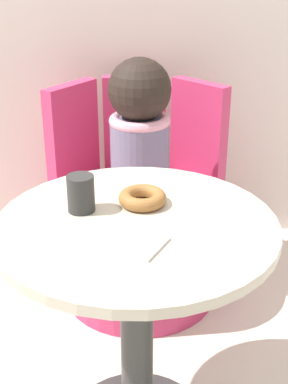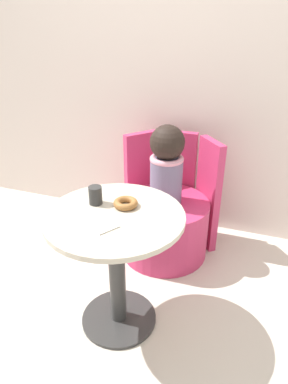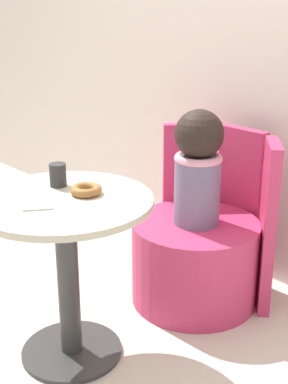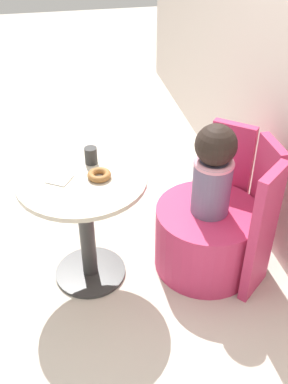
# 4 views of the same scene
# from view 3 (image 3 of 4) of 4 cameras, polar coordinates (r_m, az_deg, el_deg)

# --- Properties ---
(ground_plane) EXTENTS (12.00, 12.00, 0.00)m
(ground_plane) POSITION_cam_3_polar(r_m,az_deg,el_deg) (2.21, -7.76, -16.88)
(ground_plane) COLOR beige
(back_wall) EXTENTS (6.00, 0.06, 2.40)m
(back_wall) POSITION_cam_3_polar(r_m,az_deg,el_deg) (2.59, 12.62, 16.80)
(back_wall) COLOR silver
(back_wall) RESTS_ON ground_plane
(round_table) EXTENTS (0.64, 0.64, 0.65)m
(round_table) POSITION_cam_3_polar(r_m,az_deg,el_deg) (1.99, -8.28, -5.83)
(round_table) COLOR #333333
(round_table) RESTS_ON ground_plane
(tub_chair) EXTENTS (0.57, 0.57, 0.39)m
(tub_chair) POSITION_cam_3_polar(r_m,az_deg,el_deg) (2.46, 5.42, -7.38)
(tub_chair) COLOR #C63360
(tub_chair) RESTS_ON ground_plane
(booth_backrest) EXTENTS (0.67, 0.25, 0.76)m
(booth_backrest) POSITION_cam_3_polar(r_m,az_deg,el_deg) (2.56, 9.11, -1.91)
(booth_backrest) COLOR #C63360
(booth_backrest) RESTS_ON ground_plane
(child_figure) EXTENTS (0.21, 0.21, 0.51)m
(child_figure) POSITION_cam_3_polar(r_m,az_deg,el_deg) (2.29, 5.79, 2.76)
(child_figure) COLOR slate
(child_figure) RESTS_ON tub_chair
(donut) EXTENTS (0.12, 0.12, 0.03)m
(donut) POSITION_cam_3_polar(r_m,az_deg,el_deg) (1.94, -6.20, 0.23)
(donut) COLOR #9E6633
(donut) RESTS_ON round_table
(cup) EXTENTS (0.06, 0.06, 0.09)m
(cup) POSITION_cam_3_polar(r_m,az_deg,el_deg) (2.03, -9.17, 1.81)
(cup) COLOR #2D2D2D
(cup) RESTS_ON round_table
(paper_napkin) EXTENTS (0.14, 0.14, 0.01)m
(paper_napkin) POSITION_cam_3_polar(r_m,az_deg,el_deg) (1.87, -11.26, -1.32)
(paper_napkin) COLOR silver
(paper_napkin) RESTS_ON round_table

